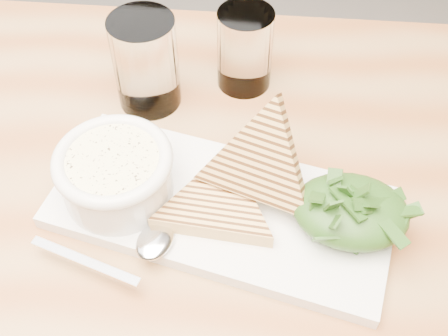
# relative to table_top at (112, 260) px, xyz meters

# --- Properties ---
(table_top) EXTENTS (1.28, 0.90, 0.04)m
(table_top) POSITION_rel_table_top_xyz_m (0.00, 0.00, 0.00)
(table_top) COLOR #9B7144
(table_top) RESTS_ON ground
(platter) EXTENTS (0.37, 0.22, 0.02)m
(platter) POSITION_rel_table_top_xyz_m (0.11, 0.06, 0.03)
(platter) COLOR white
(platter) RESTS_ON table_top
(soup_bowl) EXTENTS (0.11, 0.11, 0.05)m
(soup_bowl) POSITION_rel_table_top_xyz_m (-0.00, 0.06, 0.06)
(soup_bowl) COLOR white
(soup_bowl) RESTS_ON platter
(soup) EXTENTS (0.10, 0.10, 0.01)m
(soup) POSITION_rel_table_top_xyz_m (-0.00, 0.06, 0.09)
(soup) COLOR #F5ECAE
(soup) RESTS_ON soup_bowl
(bowl_rim) EXTENTS (0.12, 0.12, 0.01)m
(bowl_rim) POSITION_rel_table_top_xyz_m (-0.00, 0.06, 0.09)
(bowl_rim) COLOR white
(bowl_rim) RESTS_ON soup_bowl
(sandwich_flat) EXTENTS (0.15, 0.15, 0.02)m
(sandwich_flat) POSITION_rel_table_top_xyz_m (0.10, 0.05, 0.05)
(sandwich_flat) COLOR tan
(sandwich_flat) RESTS_ON platter
(sandwich_lean) EXTENTS (0.18, 0.18, 0.16)m
(sandwich_lean) POSITION_rel_table_top_xyz_m (0.14, 0.08, 0.08)
(sandwich_lean) COLOR tan
(sandwich_lean) RESTS_ON sandwich_flat
(salad_base) EXTENTS (0.12, 0.09, 0.04)m
(salad_base) POSITION_rel_table_top_xyz_m (0.24, 0.06, 0.06)
(salad_base) COLOR black
(salad_base) RESTS_ON platter
(arugula_pile) EXTENTS (0.11, 0.10, 0.05)m
(arugula_pile) POSITION_rel_table_top_xyz_m (0.24, 0.06, 0.06)
(arugula_pile) COLOR #376020
(arugula_pile) RESTS_ON platter
(spoon_bowl) EXTENTS (0.05, 0.05, 0.01)m
(spoon_bowl) POSITION_rel_table_top_xyz_m (0.05, 0.00, 0.04)
(spoon_bowl) COLOR silver
(spoon_bowl) RESTS_ON platter
(spoon_handle) EXTENTS (0.12, 0.04, 0.00)m
(spoon_handle) POSITION_rel_table_top_xyz_m (-0.01, -0.03, 0.04)
(spoon_handle) COLOR silver
(spoon_handle) RESTS_ON platter
(glass_near) EXTENTS (0.08, 0.08, 0.12)m
(glass_near) POSITION_rel_table_top_xyz_m (-0.01, 0.22, 0.08)
(glass_near) COLOR white
(glass_near) RESTS_ON table_top
(glass_far) EXTENTS (0.07, 0.07, 0.10)m
(glass_far) POSITION_rel_table_top_xyz_m (0.10, 0.27, 0.07)
(glass_far) COLOR white
(glass_far) RESTS_ON table_top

